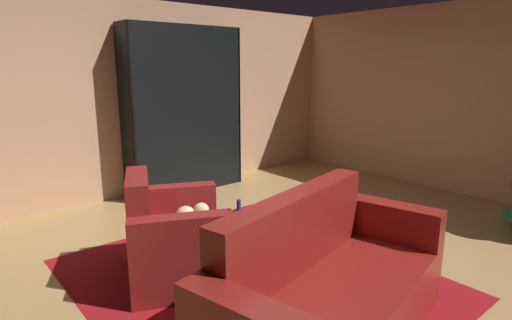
{
  "coord_description": "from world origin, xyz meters",
  "views": [
    {
      "loc": [
        2.47,
        -2.28,
        1.7
      ],
      "look_at": [
        -0.23,
        -0.01,
        0.9
      ],
      "focal_mm": 29.22,
      "sensor_mm": 36.0,
      "label": 1
    }
  ],
  "objects_px": {
    "couch_red": "(329,296)",
    "coffee_table": "(254,239)",
    "armchair_red": "(174,240)",
    "bookshelf_unit": "(191,111)",
    "book_stack_on_table": "(249,231)",
    "bottle_on_table": "(239,225)"
  },
  "relations": [
    {
      "from": "armchair_red",
      "to": "coffee_table",
      "type": "bearing_deg",
      "value": 39.04
    },
    {
      "from": "bookshelf_unit",
      "to": "book_stack_on_table",
      "type": "relative_size",
      "value": 9.88
    },
    {
      "from": "coffee_table",
      "to": "book_stack_on_table",
      "type": "distance_m",
      "value": 0.1
    },
    {
      "from": "bookshelf_unit",
      "to": "couch_red",
      "type": "bearing_deg",
      "value": -18.58
    },
    {
      "from": "armchair_red",
      "to": "book_stack_on_table",
      "type": "height_order",
      "value": "armchair_red"
    },
    {
      "from": "bookshelf_unit",
      "to": "coffee_table",
      "type": "bearing_deg",
      "value": -22.01
    },
    {
      "from": "book_stack_on_table",
      "to": "coffee_table",
      "type": "bearing_deg",
      "value": 103.93
    },
    {
      "from": "coffee_table",
      "to": "bottle_on_table",
      "type": "bearing_deg",
      "value": -80.17
    },
    {
      "from": "bookshelf_unit",
      "to": "couch_red",
      "type": "distance_m",
      "value": 3.72
    },
    {
      "from": "coffee_table",
      "to": "bottle_on_table",
      "type": "height_order",
      "value": "bottle_on_table"
    },
    {
      "from": "armchair_red",
      "to": "couch_red",
      "type": "distance_m",
      "value": 1.41
    },
    {
      "from": "bottle_on_table",
      "to": "bookshelf_unit",
      "type": "bearing_deg",
      "value": 155.13
    },
    {
      "from": "armchair_red",
      "to": "book_stack_on_table",
      "type": "distance_m",
      "value": 0.66
    },
    {
      "from": "bookshelf_unit",
      "to": "bottle_on_table",
      "type": "distance_m",
      "value": 2.94
    },
    {
      "from": "coffee_table",
      "to": "bookshelf_unit",
      "type": "bearing_deg",
      "value": 157.99
    },
    {
      "from": "book_stack_on_table",
      "to": "bookshelf_unit",
      "type": "bearing_deg",
      "value": 157.05
    },
    {
      "from": "bookshelf_unit",
      "to": "couch_red",
      "type": "relative_size",
      "value": 1.11
    },
    {
      "from": "couch_red",
      "to": "book_stack_on_table",
      "type": "distance_m",
      "value": 0.85
    },
    {
      "from": "couch_red",
      "to": "armchair_red",
      "type": "bearing_deg",
      "value": -167.29
    },
    {
      "from": "couch_red",
      "to": "coffee_table",
      "type": "height_order",
      "value": "couch_red"
    },
    {
      "from": "bookshelf_unit",
      "to": "bottle_on_table",
      "type": "relative_size",
      "value": 6.91
    },
    {
      "from": "coffee_table",
      "to": "bottle_on_table",
      "type": "distance_m",
      "value": 0.24
    }
  ]
}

